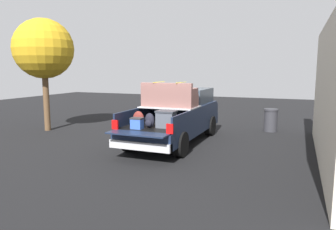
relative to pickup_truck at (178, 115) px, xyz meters
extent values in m
plane|color=black|center=(-0.37, 0.00, -0.97)|extent=(40.00, 40.00, 0.00)
cube|color=#162138|center=(-0.37, 0.00, -0.35)|extent=(5.50, 1.92, 0.47)
cube|color=black|center=(-1.57, 0.00, -0.10)|extent=(2.80, 1.80, 0.04)
cube|color=#162138|center=(-1.57, 0.93, 0.13)|extent=(2.80, 0.06, 0.50)
cube|color=#162138|center=(-1.57, -0.93, 0.13)|extent=(2.80, 0.06, 0.50)
cube|color=#162138|center=(-0.20, 0.00, 0.13)|extent=(0.06, 1.80, 0.50)
cube|color=#162138|center=(-3.25, 0.00, -0.10)|extent=(0.55, 1.80, 0.04)
cube|color=#B2B2B7|center=(-0.80, 0.00, 0.40)|extent=(1.25, 1.92, 0.04)
cube|color=#162138|center=(0.98, 0.00, 0.13)|extent=(2.30, 1.92, 0.50)
cube|color=#2D3842|center=(0.88, 0.00, 0.66)|extent=(1.94, 1.76, 0.56)
cube|color=#162138|center=(2.33, 0.00, 0.07)|extent=(0.40, 1.82, 0.38)
cube|color=#B2B2B7|center=(-3.09, 0.00, -0.47)|extent=(0.24, 1.92, 0.24)
cube|color=red|center=(-2.99, 0.88, 0.06)|extent=(0.06, 0.20, 0.28)
cube|color=red|center=(-2.99, -0.88, 0.06)|extent=(0.06, 0.20, 0.28)
cylinder|color=black|center=(1.38, 0.88, -0.57)|extent=(0.79, 0.30, 0.79)
cylinder|color=black|center=(1.38, -0.88, -0.57)|extent=(0.79, 0.30, 0.79)
cylinder|color=black|center=(-2.12, 0.88, -0.57)|extent=(0.79, 0.30, 0.79)
cylinder|color=black|center=(-2.12, -0.88, -0.57)|extent=(0.79, 0.30, 0.79)
cube|color=#474C56|center=(-2.17, -0.43, 0.16)|extent=(0.40, 0.55, 0.48)
cube|color=#31353C|center=(-2.17, -0.43, 0.42)|extent=(0.44, 0.59, 0.05)
ellipsoid|color=black|center=(-2.37, 0.04, 0.15)|extent=(0.20, 0.31, 0.45)
ellipsoid|color=black|center=(-2.48, 0.04, 0.08)|extent=(0.09, 0.22, 0.20)
ellipsoid|color=maroon|center=(-2.21, 0.50, 0.16)|extent=(0.20, 0.38, 0.47)
ellipsoid|color=maroon|center=(-2.32, 0.50, 0.09)|extent=(0.09, 0.26, 0.21)
cube|color=#3359B2|center=(-2.67, 0.31, 0.07)|extent=(0.26, 0.34, 0.30)
cube|color=#262628|center=(-2.67, 0.31, 0.24)|extent=(0.28, 0.36, 0.04)
cube|color=brown|center=(-0.80, 0.00, 0.63)|extent=(0.84, 1.83, 0.42)
cube|color=brown|center=(-1.14, 0.00, 1.04)|extent=(0.16, 1.83, 0.40)
cube|color=brown|center=(-0.75, 0.82, 0.95)|extent=(0.60, 0.20, 0.22)
cube|color=brown|center=(-0.75, -0.81, 0.95)|extent=(0.60, 0.20, 0.22)
cube|color=yellow|center=(-0.80, 0.41, 1.25)|extent=(0.94, 0.03, 0.02)
cube|color=yellow|center=(-0.80, -0.41, 1.25)|extent=(0.94, 0.03, 0.02)
cube|color=beige|center=(-1.00, -4.94, 1.02)|extent=(8.74, 0.36, 3.98)
cylinder|color=brown|center=(-0.26, 6.01, 0.42)|extent=(0.25, 0.25, 2.77)
sphere|color=#B98C19|center=(-0.26, 6.01, 2.56)|extent=(2.54, 2.54, 2.54)
cylinder|color=#2D2D33|center=(3.19, -3.08, -0.52)|extent=(0.56, 0.56, 0.90)
cylinder|color=#2D2D33|center=(3.19, -3.08, -0.03)|extent=(0.60, 0.60, 0.08)
camera|label=1|loc=(-11.10, -4.14, 1.71)|focal=34.28mm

